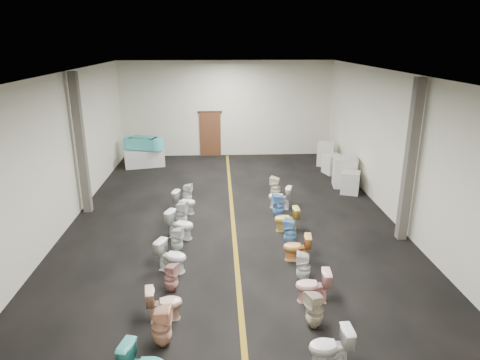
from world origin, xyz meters
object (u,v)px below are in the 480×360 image
(toilet_left_6, at_px, (180,225))
(toilet_left_8, at_px, (185,202))
(toilet_right_5, at_px, (297,247))
(appliance_crate_c, at_px, (333,164))
(toilet_left_5, at_px, (177,240))
(bathtub, at_px, (143,143))
(toilet_left_3, at_px, (171,278))
(appliance_crate_a, at_px, (350,183))
(toilet_right_8, at_px, (278,206))
(toilet_right_9, at_px, (280,197))
(toilet_right_10, at_px, (276,187))
(toilet_left_7, at_px, (181,214))
(toilet_left_2, at_px, (164,303))
(display_table, at_px, (144,158))
(toilet_right_6, at_px, (290,232))
(appliance_crate_b, at_px, (344,172))
(toilet_left_1, at_px, (162,326))
(toilet_right_3, at_px, (313,286))
(toilet_right_4, at_px, (303,267))
(toilet_left_4, at_px, (172,256))
(toilet_right_2, at_px, (315,310))
(appliance_crate_d, at_px, (326,154))
(toilet_left_9, at_px, (187,193))
(toilet_right_1, at_px, (330,347))
(toilet_right_7, at_px, (286,219))

(toilet_left_6, height_order, toilet_left_8, toilet_left_6)
(toilet_right_5, bearing_deg, appliance_crate_c, 166.16)
(appliance_crate_c, xyz_separation_m, toilet_left_5, (-5.96, -6.77, -0.04))
(bathtub, bearing_deg, toilet_left_3, -59.47)
(appliance_crate_a, height_order, toilet_right_8, appliance_crate_a)
(toilet_right_9, relative_size, toilet_right_10, 0.97)
(appliance_crate_a, height_order, toilet_left_7, appliance_crate_a)
(toilet_right_10, bearing_deg, toilet_left_2, -1.63)
(display_table, bearing_deg, toilet_right_6, -56.91)
(appliance_crate_b, bearing_deg, toilet_left_1, -123.91)
(appliance_crate_c, relative_size, toilet_left_3, 1.15)
(appliance_crate_c, bearing_deg, toilet_right_3, -107.18)
(bathtub, bearing_deg, toilet_left_5, -57.06)
(toilet_left_8, bearing_deg, toilet_right_9, -68.65)
(toilet_right_4, bearing_deg, toilet_left_6, -116.59)
(toilet_left_4, distance_m, toilet_left_7, 2.65)
(toilet_right_3, relative_size, toilet_right_10, 0.93)
(display_table, distance_m, toilet_right_9, 7.53)
(toilet_right_2, bearing_deg, toilet_left_5, -159.59)
(toilet_left_6, xyz_separation_m, toilet_right_9, (3.14, 2.10, -0.01))
(display_table, relative_size, toilet_right_9, 2.19)
(toilet_right_2, relative_size, toilet_right_8, 0.99)
(toilet_right_6, bearing_deg, toilet_right_5, 21.96)
(appliance_crate_d, relative_size, toilet_right_3, 1.36)
(toilet_right_8, bearing_deg, toilet_left_6, -70.05)
(toilet_right_4, bearing_deg, appliance_crate_b, 169.15)
(toilet_right_8, bearing_deg, toilet_right_5, -1.58)
(bathtub, height_order, appliance_crate_d, bathtub)
(toilet_left_5, height_order, toilet_right_3, toilet_right_3)
(toilet_right_5, bearing_deg, toilet_left_3, -59.92)
(toilet_left_3, distance_m, toilet_left_5, 1.87)
(toilet_left_9, distance_m, toilet_right_3, 6.77)
(toilet_left_3, distance_m, toilet_left_8, 4.59)
(toilet_right_10, bearing_deg, toilet_right_8, 18.61)
(toilet_right_3, bearing_deg, toilet_right_2, -5.37)
(toilet_right_4, bearing_deg, toilet_left_9, -137.36)
(toilet_left_9, bearing_deg, toilet_right_10, -67.34)
(toilet_right_3, distance_m, toilet_right_9, 5.39)
(toilet_left_5, bearing_deg, toilet_right_1, -127.76)
(toilet_left_1, distance_m, toilet_right_5, 4.34)
(appliance_crate_c, bearing_deg, toilet_right_6, -113.90)
(toilet_right_2, xyz_separation_m, toilet_right_5, (0.13, 2.70, -0.04))
(display_table, distance_m, toilet_right_8, 8.01)
(toilet_right_2, bearing_deg, display_table, -177.70)
(toilet_right_9, bearing_deg, appliance_crate_a, 132.35)
(toilet_left_5, bearing_deg, toilet_right_2, -120.49)
(toilet_left_7, height_order, toilet_right_7, toilet_left_7)
(toilet_left_6, bearing_deg, appliance_crate_b, -33.31)
(bathtub, bearing_deg, display_table, -45.22)
(toilet_right_2, bearing_deg, toilet_right_6, 156.81)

